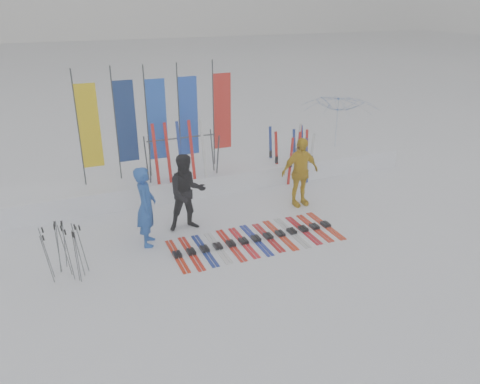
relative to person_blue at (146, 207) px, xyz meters
name	(u,v)px	position (x,y,z in m)	size (l,w,h in m)	color
ground	(259,259)	(2.13, -1.70, -0.97)	(120.00, 120.00, 0.00)	white
snow_bank	(196,179)	(2.13, 2.90, -0.67)	(14.00, 1.60, 0.60)	white
person_blue	(146,207)	(0.00, 0.00, 0.00)	(0.71, 0.47, 1.94)	#1B48A1
person_black	(187,193)	(1.11, 0.38, 0.02)	(0.96, 0.75, 1.98)	black
person_yellow	(300,172)	(4.45, 0.61, 0.01)	(1.15, 0.48, 1.96)	gold
tent_canopy	(338,130)	(7.42, 3.22, 0.25)	(2.67, 2.72, 2.45)	white
ski_row	(256,239)	(2.45, -0.86, -0.94)	(4.13, 1.69, 0.07)	red
pole_cluster	(66,252)	(-1.88, -0.75, -0.38)	(0.86, 0.76, 1.26)	#595B60
feather_flags	(158,119)	(1.09, 3.04, 1.27)	(4.52, 0.28, 3.20)	#383A3F
ski_rack	(182,151)	(1.62, 2.50, 0.41)	(2.04, 0.80, 1.23)	#383A3F
upright_skis	(296,154)	(5.40, 2.55, -0.17)	(1.33, 1.10, 1.67)	silver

